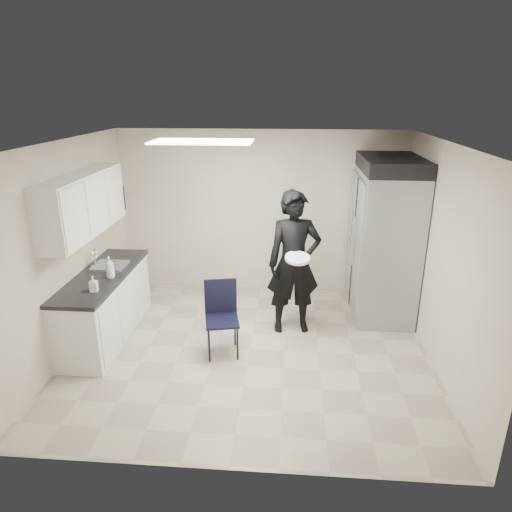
# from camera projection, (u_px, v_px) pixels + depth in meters

# --- Properties ---
(floor) EXTENTS (4.50, 4.50, 0.00)m
(floor) POSITION_uv_depth(u_px,v_px,m) (250.00, 349.00, 5.88)
(floor) COLOR tan
(floor) RESTS_ON ground
(ceiling) EXTENTS (4.50, 4.50, 0.00)m
(ceiling) POSITION_uv_depth(u_px,v_px,m) (249.00, 143.00, 4.99)
(ceiling) COLOR white
(ceiling) RESTS_ON back_wall
(back_wall) EXTENTS (4.50, 0.00, 4.50)m
(back_wall) POSITION_uv_depth(u_px,v_px,m) (261.00, 213.00, 7.31)
(back_wall) COLOR beige
(back_wall) RESTS_ON floor
(left_wall) EXTENTS (0.00, 4.00, 4.00)m
(left_wall) POSITION_uv_depth(u_px,v_px,m) (67.00, 250.00, 5.60)
(left_wall) COLOR beige
(left_wall) RESTS_ON floor
(right_wall) EXTENTS (0.00, 4.00, 4.00)m
(right_wall) POSITION_uv_depth(u_px,v_px,m) (443.00, 260.00, 5.27)
(right_wall) COLOR beige
(right_wall) RESTS_ON floor
(ceiling_panel) EXTENTS (1.20, 0.60, 0.02)m
(ceiling_panel) POSITION_uv_depth(u_px,v_px,m) (202.00, 142.00, 5.42)
(ceiling_panel) COLOR white
(ceiling_panel) RESTS_ON ceiling
(lower_counter) EXTENTS (0.60, 1.90, 0.86)m
(lower_counter) POSITION_uv_depth(u_px,v_px,m) (105.00, 307.00, 6.07)
(lower_counter) COLOR silver
(lower_counter) RESTS_ON floor
(countertop) EXTENTS (0.64, 1.95, 0.05)m
(countertop) POSITION_uv_depth(u_px,v_px,m) (101.00, 275.00, 5.91)
(countertop) COLOR black
(countertop) RESTS_ON lower_counter
(sink) EXTENTS (0.42, 0.40, 0.14)m
(sink) POSITION_uv_depth(u_px,v_px,m) (110.00, 269.00, 6.15)
(sink) COLOR gray
(sink) RESTS_ON countertop
(faucet) EXTENTS (0.02, 0.02, 0.24)m
(faucet) POSITION_uv_depth(u_px,v_px,m) (95.00, 259.00, 6.11)
(faucet) COLOR silver
(faucet) RESTS_ON countertop
(upper_cabinets) EXTENTS (0.35, 1.80, 0.75)m
(upper_cabinets) POSITION_uv_depth(u_px,v_px,m) (83.00, 204.00, 5.60)
(upper_cabinets) COLOR silver
(upper_cabinets) RESTS_ON left_wall
(towel_dispenser) EXTENTS (0.22, 0.30, 0.35)m
(towel_dispenser) POSITION_uv_depth(u_px,v_px,m) (114.00, 200.00, 6.75)
(towel_dispenser) COLOR black
(towel_dispenser) RESTS_ON left_wall
(notice_sticker_left) EXTENTS (0.00, 0.12, 0.07)m
(notice_sticker_left) POSITION_uv_depth(u_px,v_px,m) (73.00, 253.00, 5.72)
(notice_sticker_left) COLOR yellow
(notice_sticker_left) RESTS_ON left_wall
(notice_sticker_right) EXTENTS (0.00, 0.12, 0.07)m
(notice_sticker_right) POSITION_uv_depth(u_px,v_px,m) (80.00, 251.00, 5.93)
(notice_sticker_right) COLOR yellow
(notice_sticker_right) RESTS_ON left_wall
(commercial_fridge) EXTENTS (0.80, 1.35, 2.10)m
(commercial_fridge) POSITION_uv_depth(u_px,v_px,m) (384.00, 245.00, 6.58)
(commercial_fridge) COLOR gray
(commercial_fridge) RESTS_ON floor
(fridge_compressor) EXTENTS (0.80, 1.35, 0.20)m
(fridge_compressor) POSITION_uv_depth(u_px,v_px,m) (392.00, 164.00, 6.19)
(fridge_compressor) COLOR black
(fridge_compressor) RESTS_ON commercial_fridge
(folding_chair) EXTENTS (0.48, 0.48, 0.91)m
(folding_chair) POSITION_uv_depth(u_px,v_px,m) (222.00, 321.00, 5.64)
(folding_chair) COLOR black
(folding_chair) RESTS_ON floor
(man_tuxedo) EXTENTS (0.79, 0.59, 1.96)m
(man_tuxedo) POSITION_uv_depth(u_px,v_px,m) (294.00, 263.00, 6.07)
(man_tuxedo) COLOR black
(man_tuxedo) RESTS_ON floor
(bucket_lid) EXTENTS (0.37, 0.37, 0.04)m
(bucket_lid) POSITION_uv_depth(u_px,v_px,m) (298.00, 258.00, 5.78)
(bucket_lid) COLOR white
(bucket_lid) RESTS_ON man_tuxedo
(soap_bottle_a) EXTENTS (0.12, 0.12, 0.28)m
(soap_bottle_a) POSITION_uv_depth(u_px,v_px,m) (110.00, 267.00, 5.73)
(soap_bottle_a) COLOR white
(soap_bottle_a) RESTS_ON countertop
(soap_bottle_b) EXTENTS (0.10, 0.10, 0.19)m
(soap_bottle_b) POSITION_uv_depth(u_px,v_px,m) (93.00, 284.00, 5.35)
(soap_bottle_b) COLOR silver
(soap_bottle_b) RESTS_ON countertop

